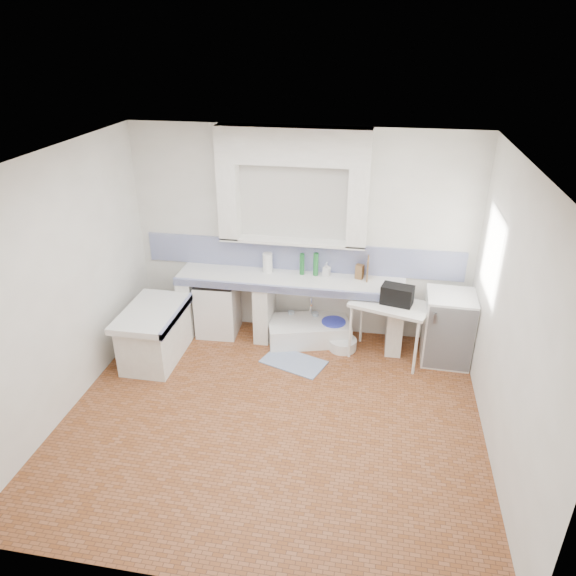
% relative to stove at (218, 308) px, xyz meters
% --- Properties ---
extents(floor, '(4.50, 4.50, 0.00)m').
position_rel_stove_xyz_m(floor, '(1.10, -1.67, -0.38)').
color(floor, brown).
rests_on(floor, ground).
extents(ceiling, '(4.50, 4.50, 0.00)m').
position_rel_stove_xyz_m(ceiling, '(1.10, -1.67, 2.42)').
color(ceiling, white).
rests_on(ceiling, ground).
extents(wall_back, '(4.50, 0.00, 4.50)m').
position_rel_stove_xyz_m(wall_back, '(1.10, 0.33, 1.02)').
color(wall_back, white).
rests_on(wall_back, ground).
extents(wall_front, '(4.50, 0.00, 4.50)m').
position_rel_stove_xyz_m(wall_front, '(1.10, -3.67, 1.02)').
color(wall_front, white).
rests_on(wall_front, ground).
extents(wall_left, '(0.00, 4.50, 4.50)m').
position_rel_stove_xyz_m(wall_left, '(-1.15, -1.67, 1.02)').
color(wall_left, white).
rests_on(wall_left, ground).
extents(wall_right, '(0.00, 4.50, 4.50)m').
position_rel_stove_xyz_m(wall_right, '(3.35, -1.67, 1.02)').
color(wall_right, white).
rests_on(wall_right, ground).
extents(alcove_mass, '(1.90, 0.25, 0.45)m').
position_rel_stove_xyz_m(alcove_mass, '(1.00, 0.20, 2.19)').
color(alcove_mass, white).
rests_on(alcove_mass, ground).
extents(window_frame, '(0.35, 0.86, 1.06)m').
position_rel_stove_xyz_m(window_frame, '(3.53, -0.47, 1.22)').
color(window_frame, '#362011').
rests_on(window_frame, ground).
extents(lace_valance, '(0.01, 0.84, 0.24)m').
position_rel_stove_xyz_m(lace_valance, '(3.38, -0.47, 1.60)').
color(lace_valance, white).
rests_on(lace_valance, ground).
extents(counter_slab, '(3.00, 0.60, 0.08)m').
position_rel_stove_xyz_m(counter_slab, '(1.00, 0.03, 0.48)').
color(counter_slab, white).
rests_on(counter_slab, ground).
extents(counter_lip, '(3.00, 0.04, 0.10)m').
position_rel_stove_xyz_m(counter_lip, '(1.00, -0.25, 0.48)').
color(counter_lip, navy).
rests_on(counter_lip, ground).
extents(counter_pier_left, '(0.20, 0.55, 0.82)m').
position_rel_stove_xyz_m(counter_pier_left, '(-0.40, 0.03, 0.03)').
color(counter_pier_left, white).
rests_on(counter_pier_left, ground).
extents(counter_pier_mid, '(0.20, 0.55, 0.82)m').
position_rel_stove_xyz_m(counter_pier_mid, '(0.65, 0.03, 0.03)').
color(counter_pier_mid, white).
rests_on(counter_pier_mid, ground).
extents(counter_pier_right, '(0.20, 0.55, 0.82)m').
position_rel_stove_xyz_m(counter_pier_right, '(2.40, 0.03, 0.03)').
color(counter_pier_right, white).
rests_on(counter_pier_right, ground).
extents(peninsula_top, '(0.70, 1.10, 0.08)m').
position_rel_stove_xyz_m(peninsula_top, '(-0.60, -0.77, 0.28)').
color(peninsula_top, white).
rests_on(peninsula_top, ground).
extents(peninsula_base, '(0.60, 1.00, 0.62)m').
position_rel_stove_xyz_m(peninsula_base, '(-0.60, -0.77, -0.07)').
color(peninsula_base, white).
rests_on(peninsula_base, ground).
extents(peninsula_lip, '(0.04, 1.10, 0.10)m').
position_rel_stove_xyz_m(peninsula_lip, '(-0.27, -0.77, 0.28)').
color(peninsula_lip, navy).
rests_on(peninsula_lip, ground).
extents(backsplash, '(4.27, 0.03, 0.40)m').
position_rel_stove_xyz_m(backsplash, '(1.10, 0.31, 0.72)').
color(backsplash, navy).
rests_on(backsplash, ground).
extents(stove, '(0.56, 0.54, 0.76)m').
position_rel_stove_xyz_m(stove, '(0.00, 0.00, 0.00)').
color(stove, white).
rests_on(stove, ground).
extents(sink, '(1.20, 0.86, 0.26)m').
position_rel_stove_xyz_m(sink, '(1.26, 0.00, -0.25)').
color(sink, white).
rests_on(sink, ground).
extents(side_table, '(1.05, 0.77, 0.04)m').
position_rel_stove_xyz_m(side_table, '(2.31, -0.24, 0.01)').
color(side_table, white).
rests_on(side_table, ground).
extents(fridge, '(0.60, 0.60, 0.91)m').
position_rel_stove_xyz_m(fridge, '(3.05, -0.15, 0.08)').
color(fridge, white).
rests_on(fridge, ground).
extents(bucket_red, '(0.39, 0.39, 0.29)m').
position_rel_stove_xyz_m(bucket_red, '(1.04, 0.01, -0.24)').
color(bucket_red, '#BB303B').
rests_on(bucket_red, ground).
extents(bucket_orange, '(0.29, 0.29, 0.24)m').
position_rel_stove_xyz_m(bucket_orange, '(1.33, -0.04, -0.26)').
color(bucket_orange, orange).
rests_on(bucket_orange, ground).
extents(bucket_blue, '(0.38, 0.38, 0.31)m').
position_rel_stove_xyz_m(bucket_blue, '(1.60, 0.03, -0.23)').
color(bucket_blue, '#2C37C9').
rests_on(bucket_blue, ground).
extents(basin_white, '(0.48, 0.48, 0.14)m').
position_rel_stove_xyz_m(basin_white, '(1.75, -0.15, -0.31)').
color(basin_white, white).
rests_on(basin_white, ground).
extents(water_bottle_a, '(0.11, 0.11, 0.32)m').
position_rel_stove_xyz_m(water_bottle_a, '(1.00, 0.18, -0.22)').
color(water_bottle_a, silver).
rests_on(water_bottle_a, ground).
extents(water_bottle_b, '(0.10, 0.10, 0.33)m').
position_rel_stove_xyz_m(water_bottle_b, '(1.33, 0.18, -0.21)').
color(water_bottle_b, silver).
rests_on(water_bottle_b, ground).
extents(black_bag, '(0.42, 0.30, 0.24)m').
position_rel_stove_xyz_m(black_bag, '(2.39, -0.24, 0.52)').
color(black_bag, black).
rests_on(black_bag, side_table).
extents(green_bottle_a, '(0.07, 0.07, 0.29)m').
position_rel_stove_xyz_m(green_bottle_a, '(1.14, 0.18, 0.67)').
color(green_bottle_a, '#1C672A').
rests_on(green_bottle_a, counter_slab).
extents(green_bottle_b, '(0.07, 0.07, 0.31)m').
position_rel_stove_xyz_m(green_bottle_b, '(1.32, 0.18, 0.68)').
color(green_bottle_b, '#1C672A').
rests_on(green_bottle_b, counter_slab).
extents(knife_block, '(0.12, 0.11, 0.19)m').
position_rel_stove_xyz_m(knife_block, '(1.90, 0.17, 0.62)').
color(knife_block, olive).
rests_on(knife_block, counter_slab).
extents(cutting_board, '(0.02, 0.22, 0.30)m').
position_rel_stove_xyz_m(cutting_board, '(2.00, 0.18, 0.67)').
color(cutting_board, olive).
rests_on(cutting_board, counter_slab).
extents(paper_towel, '(0.17, 0.17, 0.26)m').
position_rel_stove_xyz_m(paper_towel, '(0.67, 0.18, 0.65)').
color(paper_towel, white).
rests_on(paper_towel, counter_slab).
extents(soap_bottle, '(0.10, 0.10, 0.19)m').
position_rel_stove_xyz_m(soap_bottle, '(1.47, 0.18, 0.62)').
color(soap_bottle, white).
rests_on(soap_bottle, counter_slab).
extents(rug, '(0.89, 0.69, 0.01)m').
position_rel_stove_xyz_m(rug, '(1.16, -0.58, -0.37)').
color(rug, '#364C88').
rests_on(rug, ground).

